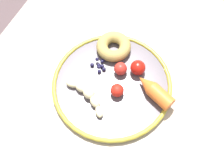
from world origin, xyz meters
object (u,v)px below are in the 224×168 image
(plate, at_px, (112,84))
(tomato_near, at_px, (117,90))
(donut, at_px, (114,46))
(carrot_orange, at_px, (155,91))
(blueberry_pile, at_px, (100,65))
(tomato_mid, at_px, (138,68))
(banana, at_px, (88,95))
(tomato_far, at_px, (121,69))
(dining_table, at_px, (108,111))

(plate, relative_size, tomato_near, 9.17)
(donut, xyz_separation_m, tomato_near, (0.12, 0.07, 0.00))
(carrot_orange, relative_size, blueberry_pile, 2.19)
(plate, distance_m, tomato_mid, 0.08)
(tomato_mid, bearing_deg, blueberry_pile, -74.61)
(plate, relative_size, banana, 2.43)
(banana, bearing_deg, plate, 145.48)
(tomato_far, bearing_deg, carrot_orange, 76.83)
(banana, relative_size, blueberry_pile, 2.52)
(dining_table, xyz_separation_m, tomato_near, (-0.02, 0.02, 0.12))
(carrot_orange, xyz_separation_m, tomato_far, (-0.03, -0.11, -0.00))
(tomato_mid, relative_size, tomato_far, 1.15)
(tomato_near, distance_m, tomato_mid, 0.09)
(banana, distance_m, donut, 0.17)
(dining_table, relative_size, tomato_near, 32.78)
(dining_table, distance_m, banana, 0.13)
(blueberry_pile, bearing_deg, dining_table, 38.17)
(banana, bearing_deg, tomato_far, 155.46)
(carrot_orange, relative_size, donut, 1.19)
(tomato_far, bearing_deg, plate, -7.57)
(banana, bearing_deg, donut, -179.88)
(tomato_far, bearing_deg, dining_table, -0.32)
(banana, bearing_deg, tomato_mid, 144.67)
(blueberry_pile, xyz_separation_m, tomato_far, (-0.01, 0.06, 0.01))
(tomato_far, bearing_deg, tomato_mid, 117.09)
(tomato_far, bearing_deg, donut, -140.84)
(dining_table, xyz_separation_m, plate, (-0.04, -0.01, 0.10))
(tomato_near, bearing_deg, tomato_mid, 164.49)
(tomato_mid, bearing_deg, plate, -36.07)
(plate, height_order, blueberry_pile, blueberry_pile)
(donut, relative_size, tomato_near, 2.77)
(plate, xyz_separation_m, tomato_far, (-0.04, 0.01, 0.02))
(tomato_near, bearing_deg, plate, -129.28)
(banana, relative_size, donut, 1.36)
(banana, xyz_separation_m, tomato_mid, (-0.13, 0.09, 0.01))
(banana, relative_size, carrot_orange, 1.15)
(carrot_orange, bearing_deg, plate, -80.69)
(blueberry_pile, height_order, tomato_mid, tomato_mid)
(tomato_near, bearing_deg, tomato_far, -164.07)
(donut, bearing_deg, banana, 0.12)
(banana, bearing_deg, blueberry_pile, -173.44)
(carrot_orange, bearing_deg, banana, -62.84)
(donut, bearing_deg, tomato_mid, 67.05)
(tomato_mid, height_order, tomato_far, tomato_mid)
(donut, bearing_deg, tomato_far, 39.16)
(donut, height_order, tomato_near, tomato_near)
(tomato_mid, bearing_deg, tomato_near, -15.51)
(dining_table, relative_size, banana, 8.68)
(dining_table, distance_m, carrot_orange, 0.18)
(dining_table, height_order, tomato_mid, tomato_mid)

